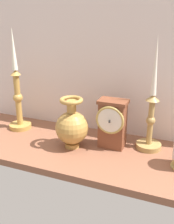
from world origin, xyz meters
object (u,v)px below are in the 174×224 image
brass_vase_bulbous (72,126)px  candlestick_tall_center (151,116)px  candlestick_tall_left (18,98)px  mantel_clock (112,123)px

brass_vase_bulbous → candlestick_tall_center: bearing=20.2°
candlestick_tall_left → brass_vase_bulbous: (27.59, -7.14, -4.93)cm
candlestick_tall_left → candlestick_tall_center: candlestick_tall_left is taller
candlestick_tall_left → candlestick_tall_center: (53.50, 2.37, -0.79)cm
mantel_clock → candlestick_tall_center: size_ratio=0.44×
mantel_clock → candlestick_tall_left: 41.03cm
candlestick_tall_center → candlestick_tall_left: bearing=-177.5°
candlestick_tall_left → mantel_clock: bearing=-2.4°
mantel_clock → brass_vase_bulbous: 14.36cm
candlestick_tall_center → brass_vase_bulbous: bearing=-159.8°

